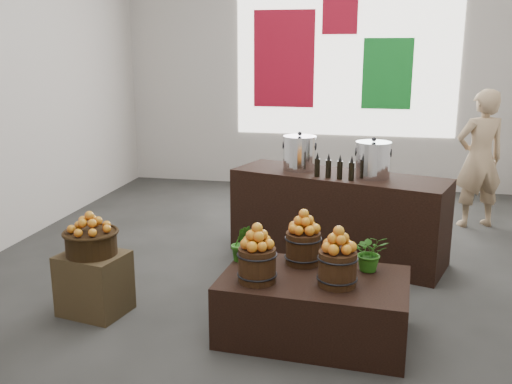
% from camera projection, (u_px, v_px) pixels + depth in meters
% --- Properties ---
extents(ground, '(7.00, 7.00, 0.00)m').
position_uv_depth(ground, '(288.00, 269.00, 5.45)').
color(ground, '#363634').
rests_on(ground, ground).
extents(back_wall, '(6.00, 0.04, 4.00)m').
position_uv_depth(back_wall, '(325.00, 52.00, 8.29)').
color(back_wall, '#B6AFA8').
rests_on(back_wall, ground).
extents(back_opening, '(3.20, 0.02, 2.40)m').
position_uv_depth(back_opening, '(346.00, 52.00, 8.21)').
color(back_opening, white).
rests_on(back_opening, back_wall).
extents(deco_red_left, '(0.90, 0.04, 1.40)m').
position_uv_depth(deco_red_left, '(284.00, 59.00, 8.40)').
color(deco_red_left, maroon).
rests_on(deco_red_left, back_wall).
extents(deco_green_right, '(0.70, 0.04, 1.00)m').
position_uv_depth(deco_green_right, '(387.00, 74.00, 8.16)').
color(deco_green_right, '#137F27').
rests_on(deco_green_right, back_wall).
extents(deco_red_upper, '(0.50, 0.04, 0.50)m').
position_uv_depth(deco_red_upper, '(340.00, 16.00, 8.10)').
color(deco_red_upper, maroon).
rests_on(deco_red_upper, back_wall).
extents(crate, '(0.56, 0.49, 0.49)m').
position_uv_depth(crate, '(94.00, 283.00, 4.51)').
color(crate, '#4E3D24').
rests_on(crate, ground).
extents(wicker_basket, '(0.39, 0.39, 0.18)m').
position_uv_depth(wicker_basket, '(91.00, 243.00, 4.43)').
color(wicker_basket, black).
rests_on(wicker_basket, crate).
extents(apples_in_basket, '(0.31, 0.31, 0.16)m').
position_uv_depth(apples_in_basket, '(90.00, 222.00, 4.38)').
color(apples_in_basket, '#A30513').
rests_on(apples_in_basket, wicker_basket).
extents(display_table, '(1.38, 0.90, 0.46)m').
position_uv_depth(display_table, '(314.00, 306.00, 4.14)').
color(display_table, black).
rests_on(display_table, ground).
extents(apple_bucket_front_left, '(0.26, 0.26, 0.24)m').
position_uv_depth(apple_bucket_front_left, '(257.00, 265.00, 3.98)').
color(apple_bucket_front_left, '#3B2410').
rests_on(apple_bucket_front_left, display_table).
extents(apples_in_bucket_front_left, '(0.20, 0.20, 0.18)m').
position_uv_depth(apples_in_bucket_front_left, '(257.00, 236.00, 3.93)').
color(apples_in_bucket_front_left, '#A30513').
rests_on(apples_in_bucket_front_left, apple_bucket_front_left).
extents(apple_bucket_front_right, '(0.26, 0.26, 0.24)m').
position_uv_depth(apple_bucket_front_right, '(337.00, 268.00, 3.91)').
color(apple_bucket_front_right, '#3B2410').
rests_on(apple_bucket_front_right, display_table).
extents(apples_in_bucket_front_right, '(0.20, 0.20, 0.18)m').
position_uv_depth(apples_in_bucket_front_right, '(338.00, 239.00, 3.86)').
color(apples_in_bucket_front_right, '#A30513').
rests_on(apples_in_bucket_front_right, apple_bucket_front_right).
extents(apple_bucket_rear, '(0.26, 0.26, 0.24)m').
position_uv_depth(apple_bucket_rear, '(303.00, 248.00, 4.32)').
color(apple_bucket_rear, '#3B2410').
rests_on(apple_bucket_rear, display_table).
extents(apples_in_bucket_rear, '(0.20, 0.20, 0.18)m').
position_uv_depth(apples_in_bucket_rear, '(304.00, 221.00, 4.27)').
color(apples_in_bucket_rear, '#A30513').
rests_on(apples_in_bucket_rear, apple_bucket_rear).
extents(herb_garnish_right, '(0.29, 0.26, 0.29)m').
position_uv_depth(herb_garnish_right, '(370.00, 252.00, 4.17)').
color(herb_garnish_right, '#236014').
rests_on(herb_garnish_right, display_table).
extents(herb_garnish_left, '(0.19, 0.17, 0.29)m').
position_uv_depth(herb_garnish_left, '(241.00, 243.00, 4.36)').
color(herb_garnish_left, '#236014').
rests_on(herb_garnish_left, display_table).
extents(counter, '(2.20, 1.27, 0.86)m').
position_uv_depth(counter, '(337.00, 216.00, 5.67)').
color(counter, black).
rests_on(counter, ground).
extents(stock_pot_left, '(0.32, 0.32, 0.32)m').
position_uv_depth(stock_pot_left, '(299.00, 154.00, 5.73)').
color(stock_pot_left, silver).
rests_on(stock_pot_left, counter).
extents(stock_pot_center, '(0.32, 0.32, 0.32)m').
position_uv_depth(stock_pot_center, '(373.00, 161.00, 5.37)').
color(stock_pot_center, silver).
rests_on(stock_pot_center, counter).
extents(oil_cruets, '(0.31, 0.15, 0.24)m').
position_uv_depth(oil_cruets, '(331.00, 166.00, 5.36)').
color(oil_cruets, black).
rests_on(oil_cruets, counter).
extents(shopper, '(0.68, 0.56, 1.61)m').
position_uv_depth(shopper, '(479.00, 159.00, 6.60)').
color(shopper, tan).
rests_on(shopper, ground).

